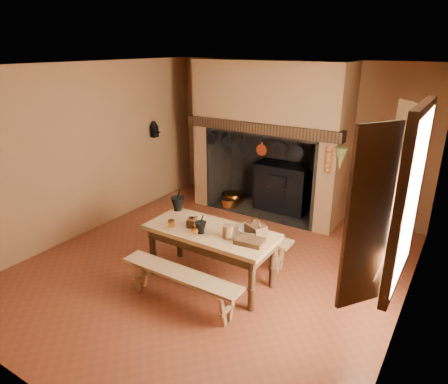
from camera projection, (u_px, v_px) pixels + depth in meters
The scene contains 28 objects.
floor at pixel (214, 266), 5.83m from camera, with size 5.50×5.50×0.00m, color maroon.
ceiling at pixel (212, 66), 4.86m from camera, with size 5.50×5.50×0.00m, color silver.
back_wall at pixel (294, 137), 7.53m from camera, with size 5.00×0.02×2.80m, color brown.
wall_left at pixel (88, 150), 6.60m from camera, with size 0.02×5.50×2.80m, color brown.
wall_right at pixel (415, 215), 4.09m from camera, with size 0.02×5.50×2.80m, color brown.
wall_front at pixel (21, 264), 3.17m from camera, with size 5.00×0.02×2.80m, color brown.
chimney_breast at pixel (270, 117), 7.19m from camera, with size 2.95×0.96×2.80m.
iron_range at pixel (283, 187), 7.63m from camera, with size 1.12×0.55×1.60m.
hearth_pans at pixel (232, 199), 8.09m from camera, with size 0.51×0.62×0.20m.
hanging_pans at pixel (255, 147), 6.97m from camera, with size 1.92×0.29×0.27m.
onion_string at pixel (329, 160), 6.29m from camera, with size 0.12×0.10×0.46m, color #AA571F, non-canonical shape.
herb_bunch at pixel (341, 159), 6.18m from camera, with size 0.20×0.20×0.35m, color brown.
window at pixel (397, 197), 3.75m from camera, with size 0.39×1.75×1.76m.
wall_coffee_mill at pixel (154, 128), 7.75m from camera, with size 0.23×0.16×0.31m.
work_table at pixel (211, 238), 5.28m from camera, with size 1.75×0.78×0.76m.
bench_front at pixel (180, 281), 4.85m from camera, with size 1.64×0.29×0.46m.
bench_back at pixel (237, 237), 5.91m from camera, with size 1.70×0.30×0.48m.
mortar_large at pixel (178, 203), 5.81m from camera, with size 0.20×0.20×0.34m.
mortar_small at pixel (201, 227), 5.11m from camera, with size 0.15×0.15×0.26m.
coffee_grinder at pixel (192, 223), 5.29m from camera, with size 0.16×0.14×0.17m.
brass_mug_a at pixel (171, 224), 5.30m from camera, with size 0.09×0.09×0.10m, color orange.
brass_mug_b at pixel (252, 228), 5.18m from camera, with size 0.08×0.08×0.09m, color orange.
mixing_bowl at pixel (252, 231), 5.11m from camera, with size 0.33×0.33×0.08m, color tan.
stoneware_crock at pixel (228, 232), 4.99m from camera, with size 0.13×0.13×0.17m, color brown.
glass_jar at pixel (226, 232), 5.01m from camera, with size 0.08×0.08×0.14m, color beige.
wicker_basket at pixel (256, 229), 5.07m from camera, with size 0.30×0.27×0.24m.
wooden_tray at pixel (250, 241), 4.87m from camera, with size 0.35×0.25×0.06m, color #392212.
brass_cup at pixel (195, 230), 5.12m from camera, with size 0.11×0.11×0.08m, color orange.
Camera 1 is at (2.85, -4.23, 3.04)m, focal length 32.00 mm.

